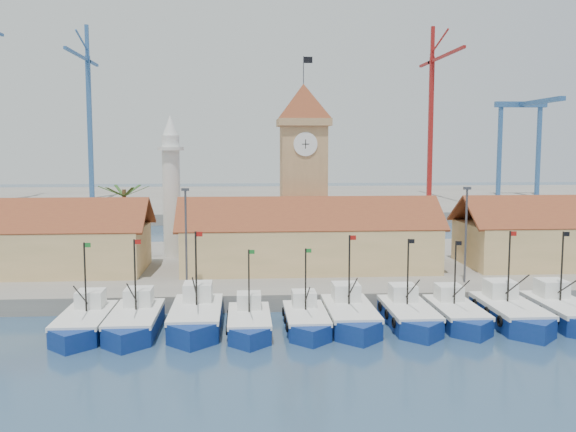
{
  "coord_description": "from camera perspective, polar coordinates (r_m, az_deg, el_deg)",
  "views": [
    {
      "loc": [
        -6.8,
        -46.14,
        14.32
      ],
      "look_at": [
        -2.29,
        18.0,
        7.27
      ],
      "focal_mm": 40.0,
      "sensor_mm": 36.0,
      "label": 1
    }
  ],
  "objects": [
    {
      "name": "boat_1",
      "position": [
        51.23,
        -13.51,
        -9.24
      ],
      "size": [
        3.65,
        9.99,
        7.56
      ],
      "color": "navy",
      "rests_on": "ground"
    },
    {
      "name": "boat_7",
      "position": [
        53.86,
        14.83,
        -8.57
      ],
      "size": [
        3.41,
        9.34,
        7.07
      ],
      "color": "navy",
      "rests_on": "ground"
    },
    {
      "name": "boat_2",
      "position": [
        51.27,
        -8.19,
        -9.06
      ],
      "size": [
        3.89,
        10.65,
        8.06
      ],
      "color": "navy",
      "rests_on": "ground"
    },
    {
      "name": "hall_center",
      "position": [
        67.29,
        1.82,
        -2.58
      ],
      "size": [
        27.04,
        10.13,
        7.61
      ],
      "color": "#E6BB7E",
      "rests_on": "quay"
    },
    {
      "name": "boat_3",
      "position": [
        49.98,
        -3.46,
        -9.57
      ],
      "size": [
        3.24,
        8.89,
        6.72
      ],
      "color": "navy",
      "rests_on": "ground"
    },
    {
      "name": "boat_6",
      "position": [
        52.62,
        10.77,
        -8.79
      ],
      "size": [
        3.52,
        9.65,
        7.3
      ],
      "color": "navy",
      "rests_on": "ground"
    },
    {
      "name": "boat_5",
      "position": [
        51.62,
        5.6,
        -8.96
      ],
      "size": [
        3.7,
        10.13,
        7.66
      ],
      "color": "navy",
      "rests_on": "ground"
    },
    {
      "name": "gantry",
      "position": [
        167.66,
        20.4,
        7.83
      ],
      "size": [
        13.0,
        22.0,
        23.2
      ],
      "color": "#305C94",
      "rests_on": "terminal"
    },
    {
      "name": "quay",
      "position": [
        71.76,
        1.49,
        -4.64
      ],
      "size": [
        140.0,
        32.0,
        1.5
      ],
      "primitive_type": "cube",
      "color": "gray",
      "rests_on": "ground"
    },
    {
      "name": "crane_red_right",
      "position": [
        156.58,
        12.75,
        9.75
      ],
      "size": [
        1.0,
        32.28,
        40.16
      ],
      "color": "maroon",
      "rests_on": "terminal"
    },
    {
      "name": "ground",
      "position": [
        48.79,
        4.24,
        -10.83
      ],
      "size": [
        400.0,
        400.0,
        0.0
      ],
      "primitive_type": "plane",
      "color": "navy",
      "rests_on": "ground"
    },
    {
      "name": "lamp_posts",
      "position": [
        59.12,
        3.1,
        -1.37
      ],
      "size": [
        80.7,
        0.25,
        9.03
      ],
      "color": "#3F3F44",
      "rests_on": "quay"
    },
    {
      "name": "boat_4",
      "position": [
        50.64,
        1.66,
        -9.36
      ],
      "size": [
        3.23,
        8.84,
        6.69
      ],
      "color": "navy",
      "rests_on": "ground"
    },
    {
      "name": "palm_tree",
      "position": [
        73.78,
        -14.31,
        -0.22
      ],
      "size": [
        5.6,
        5.03,
        8.39
      ],
      "color": "brown",
      "rests_on": "quay"
    },
    {
      "name": "minaret",
      "position": [
        74.73,
        -10.33,
        2.64
      ],
      "size": [
        3.0,
        3.0,
        16.3
      ],
      "color": "silver",
      "rests_on": "quay"
    },
    {
      "name": "boat_8",
      "position": [
        55.08,
        19.29,
        -8.29
      ],
      "size": [
        3.81,
        10.45,
        7.9
      ],
      "color": "navy",
      "rests_on": "ground"
    },
    {
      "name": "clock_tower",
      "position": [
        72.49,
        1.36,
        4.39
      ],
      "size": [
        5.8,
        5.8,
        22.7
      ],
      "color": "tan",
      "rests_on": "quay"
    },
    {
      "name": "terminal",
      "position": [
        156.85,
        -1.53,
        1.39
      ],
      "size": [
        240.0,
        80.0,
        2.0
      ],
      "primitive_type": "cube",
      "color": "gray",
      "rests_on": "ground"
    },
    {
      "name": "boat_9",
      "position": [
        57.06,
        23.44,
        -7.96
      ],
      "size": [
        3.77,
        10.32,
        7.81
      ],
      "color": "navy",
      "rests_on": "ground"
    },
    {
      "name": "crane_blue_near",
      "position": [
        157.55,
        -17.35,
        9.48
      ],
      "size": [
        1.0,
        29.28,
        40.04
      ],
      "color": "#305C94",
      "rests_on": "terminal"
    },
    {
      "name": "boat_0",
      "position": [
        51.94,
        -17.69,
        -9.18
      ],
      "size": [
        3.54,
        9.71,
        7.34
      ],
      "color": "navy",
      "rests_on": "ground"
    }
  ]
}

